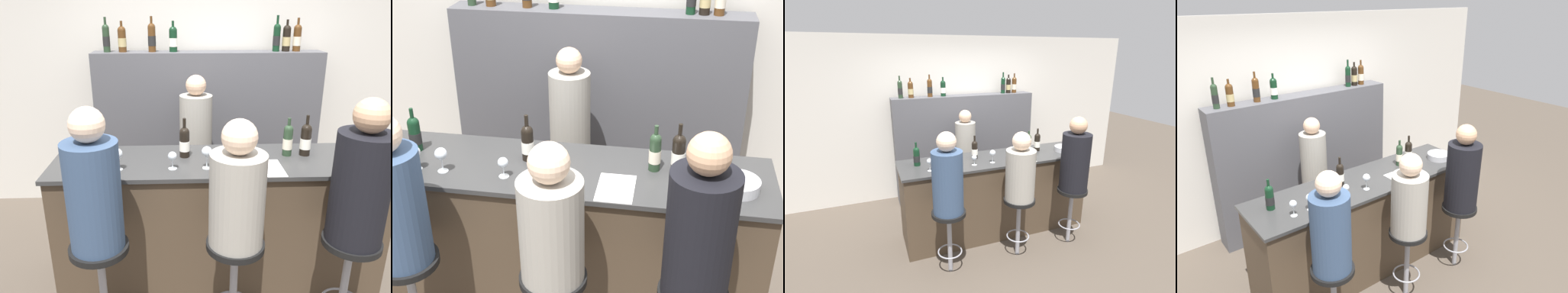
# 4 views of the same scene
# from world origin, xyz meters

# --- Properties ---
(wall_back) EXTENTS (6.40, 0.05, 2.60)m
(wall_back) POSITION_xyz_m (0.00, 1.80, 1.30)
(wall_back) COLOR beige
(wall_back) RESTS_ON ground_plane
(bar_counter) EXTENTS (2.46, 0.66, 1.04)m
(bar_counter) POSITION_xyz_m (0.00, 0.31, 0.52)
(bar_counter) COLOR #473828
(bar_counter) RESTS_ON ground_plane
(back_bar_cabinet) EXTENTS (2.30, 0.28, 1.69)m
(back_bar_cabinet) POSITION_xyz_m (0.00, 1.58, 0.84)
(back_bar_cabinet) COLOR #4C4C51
(back_bar_cabinet) RESTS_ON ground_plane
(wine_bottle_counter_0) EXTENTS (0.08, 0.08, 0.29)m
(wine_bottle_counter_0) POSITION_xyz_m (-1.00, 0.39, 1.16)
(wine_bottle_counter_0) COLOR black
(wine_bottle_counter_0) RESTS_ON bar_counter
(wine_bottle_counter_1) EXTENTS (0.08, 0.08, 0.30)m
(wine_bottle_counter_1) POSITION_xyz_m (-0.26, 0.39, 1.16)
(wine_bottle_counter_1) COLOR black
(wine_bottle_counter_1) RESTS_ON bar_counter
(wine_bottle_counter_2) EXTENTS (0.07, 0.07, 0.29)m
(wine_bottle_counter_2) POSITION_xyz_m (0.51, 0.39, 1.16)
(wine_bottle_counter_2) COLOR #233823
(wine_bottle_counter_2) RESTS_ON bar_counter
(wine_bottle_counter_3) EXTENTS (0.08, 0.08, 0.31)m
(wine_bottle_counter_3) POSITION_xyz_m (0.65, 0.39, 1.17)
(wine_bottle_counter_3) COLOR black
(wine_bottle_counter_3) RESTS_ON bar_counter
(wine_glass_0) EXTENTS (0.06, 0.06, 0.15)m
(wine_glass_0) POSITION_xyz_m (-0.89, 0.16, 1.15)
(wine_glass_0) COLOR silver
(wine_glass_0) RESTS_ON bar_counter
(wine_glass_1) EXTENTS (0.07, 0.07, 0.16)m
(wine_glass_1) POSITION_xyz_m (-0.72, 0.16, 1.15)
(wine_glass_1) COLOR silver
(wine_glass_1) RESTS_ON bar_counter
(wine_glass_2) EXTENTS (0.06, 0.06, 0.13)m
(wine_glass_2) POSITION_xyz_m (-0.35, 0.16, 1.13)
(wine_glass_2) COLOR silver
(wine_glass_2) RESTS_ON bar_counter
(wine_glass_3) EXTENTS (0.07, 0.07, 0.16)m
(wine_glass_3) POSITION_xyz_m (-0.11, 0.16, 1.16)
(wine_glass_3) COLOR silver
(wine_glass_3) RESTS_ON bar_counter
(metal_bowl) EXTENTS (0.25, 0.25, 0.06)m
(metal_bowl) POSITION_xyz_m (0.99, 0.24, 1.07)
(metal_bowl) COLOR #B7B7BC
(metal_bowl) RESTS_ON bar_counter
(tasting_menu) EXTENTS (0.21, 0.30, 0.00)m
(tasting_menu) POSITION_xyz_m (0.31, 0.14, 1.04)
(tasting_menu) COLOR white
(tasting_menu) RESTS_ON bar_counter
(bar_stool_left) EXTENTS (0.36, 0.36, 0.74)m
(bar_stool_left) POSITION_xyz_m (-0.80, -0.29, 0.57)
(bar_stool_left) COLOR gray
(bar_stool_left) RESTS_ON ground_plane
(guest_seated_left) EXTENTS (0.32, 0.32, 0.87)m
(guest_seated_left) POSITION_xyz_m (-0.80, -0.29, 1.11)
(guest_seated_left) COLOR #334766
(guest_seated_left) RESTS_ON bar_stool_left
(guest_seated_middle) EXTENTS (0.33, 0.33, 0.79)m
(guest_seated_middle) POSITION_xyz_m (0.04, -0.29, 1.07)
(guest_seated_middle) COLOR gray
(guest_seated_middle) RESTS_ON bar_stool_middle
(guest_seated_right) EXTENTS (0.34, 0.34, 0.90)m
(guest_seated_right) POSITION_xyz_m (0.77, -0.29, 1.13)
(guest_seated_right) COLOR black
(guest_seated_right) RESTS_ON bar_stool_right
(bartender) EXTENTS (0.30, 0.30, 1.53)m
(bartender) POSITION_xyz_m (-0.14, 1.12, 0.71)
(bartender) COLOR gray
(bartender) RESTS_ON ground_plane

